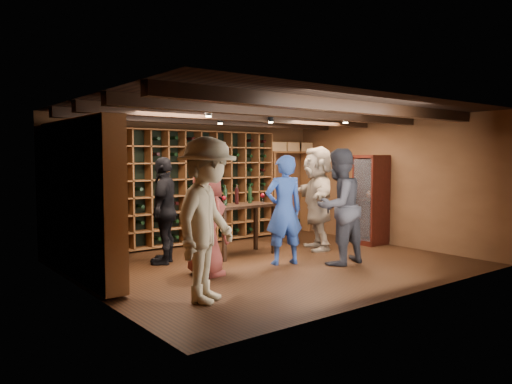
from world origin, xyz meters
TOP-DOWN VIEW (x-y plane):
  - ground at (0.00, 0.00)m, footprint 6.00×6.00m
  - room_shell at (0.00, 0.05)m, footprint 6.00×6.00m
  - wine_rack_back at (-0.52, 2.33)m, footprint 4.65×0.30m
  - wine_rack_left at (-2.83, 0.82)m, footprint 0.30×2.65m
  - crate_shelf at (2.41, 2.32)m, footprint 1.20×0.32m
  - display_cabinet at (2.71, 0.20)m, footprint 0.55×0.50m
  - man_blue_shirt at (0.12, -0.17)m, footprint 0.74×0.58m
  - man_grey_suit at (0.82, -0.70)m, footprint 0.96×0.77m
  - guest_red_floral at (-1.29, -0.07)m, footprint 0.56×0.82m
  - guest_woman_black at (-1.38, 1.07)m, footprint 0.99×1.05m
  - guest_khaki at (-1.98, -1.21)m, footprint 1.47×1.33m
  - guest_beige at (1.49, 0.45)m, footprint 1.38×1.85m
  - tasting_table at (-0.01, 0.85)m, footprint 1.23×0.65m

SIDE VIEW (x-z plane):
  - ground at x=0.00m, z-range 0.00..0.00m
  - tasting_table at x=-0.01m, z-range 0.20..1.39m
  - guest_red_floral at x=-1.29m, z-range 0.00..1.61m
  - display_cabinet at x=2.71m, z-range -0.02..1.73m
  - guest_woman_black at x=-1.38m, z-range 0.00..1.74m
  - man_blue_shirt at x=0.12m, z-range 0.00..1.77m
  - man_grey_suit at x=0.82m, z-range 0.00..1.88m
  - guest_beige at x=1.49m, z-range 0.00..1.94m
  - guest_khaki at x=-1.98m, z-range 0.00..1.98m
  - wine_rack_back at x=-0.52m, z-range 0.05..2.25m
  - wine_rack_left at x=-2.83m, z-range 0.05..2.25m
  - crate_shelf at x=2.41m, z-range 0.54..2.60m
  - room_shell at x=0.00m, z-range -0.58..5.42m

